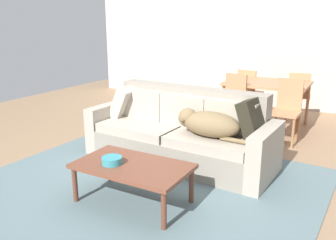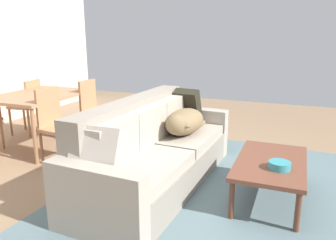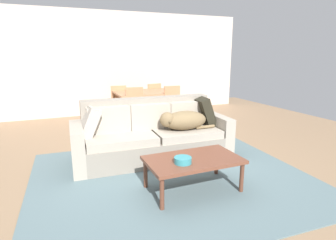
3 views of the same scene
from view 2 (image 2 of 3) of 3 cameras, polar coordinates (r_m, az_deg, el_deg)
name	(u,v)px [view 2 (image 2 of 3)]	position (r m, az deg, el deg)	size (l,w,h in m)	color
ground_plane	(181,189)	(3.62, 2.30, -11.79)	(10.00, 10.00, 0.00)	#917254
area_rug	(225,195)	(3.53, 9.80, -12.63)	(3.58, 3.04, 0.01)	slate
couch	(153,153)	(3.62, -2.52, -5.65)	(2.44, 1.00, 0.93)	gray
dog_on_left_cushion	(184,122)	(3.87, 2.72, -0.34)	(0.88, 0.43, 0.30)	brown
throw_pillow_by_left_arm	(96,154)	(2.80, -12.18, -5.66)	(0.16, 0.43, 0.43)	#ACA396
throw_pillow_by_right_arm	(182,107)	(4.36, 2.50, 2.27)	(0.15, 0.47, 0.47)	black
coffee_table	(271,165)	(3.42, 17.20, -7.37)	(1.12, 0.65, 0.41)	brown
bowl_on_coffee_table	(279,165)	(3.22, 18.57, -7.38)	(0.20, 0.20, 0.07)	teal
dining_table	(38,99)	(5.11, -21.32, 3.42)	(1.30, 0.99, 0.77)	#B57C53
dining_chair_near_left	(55,122)	(4.47, -18.78, -0.33)	(0.45, 0.45, 0.94)	#B57C53
dining_chair_near_right	(94,108)	(5.11, -12.56, 1.99)	(0.42, 0.42, 0.93)	#B57C53
dining_chair_far_right	(28,103)	(5.86, -22.84, 2.63)	(0.45, 0.45, 0.88)	#B57C53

